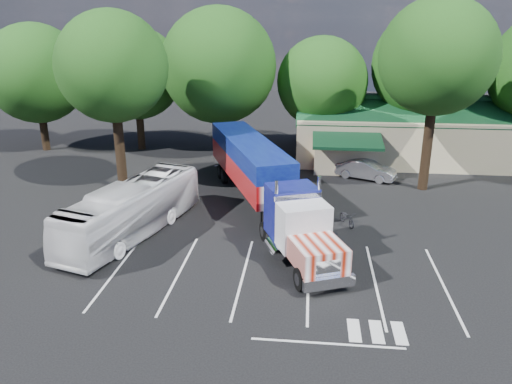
# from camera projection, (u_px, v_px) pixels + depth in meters

# --- Properties ---
(ground) EXTENTS (120.00, 120.00, 0.00)m
(ground) POSITION_uv_depth(u_px,v_px,m) (256.00, 228.00, 30.17)
(ground) COLOR black
(ground) RESTS_ON ground
(event_hall) EXTENTS (24.20, 14.12, 5.55)m
(event_hall) POSITION_uv_depth(u_px,v_px,m) (429.00, 133.00, 44.75)
(event_hall) COLOR #C1AD8F
(event_hall) RESTS_ON ground
(tree_row_a) EXTENTS (9.00, 9.00, 11.68)m
(tree_row_a) POSITION_uv_depth(u_px,v_px,m) (36.00, 74.00, 45.50)
(tree_row_a) COLOR black
(tree_row_a) RESTS_ON ground
(tree_row_b) EXTENTS (8.40, 8.40, 11.35)m
(tree_row_b) POSITION_uv_depth(u_px,v_px,m) (136.00, 73.00, 45.81)
(tree_row_b) COLOR black
(tree_row_b) RESTS_ON ground
(tree_row_c) EXTENTS (10.00, 10.00, 13.05)m
(tree_row_c) POSITION_uv_depth(u_px,v_px,m) (219.00, 66.00, 43.20)
(tree_row_c) COLOR black
(tree_row_c) RESTS_ON ground
(tree_row_d) EXTENTS (8.00, 8.00, 10.60)m
(tree_row_d) POSITION_uv_depth(u_px,v_px,m) (322.00, 82.00, 44.00)
(tree_row_d) COLOR black
(tree_row_d) RESTS_ON ground
(tree_row_e) EXTENTS (9.60, 9.60, 12.90)m
(tree_row_e) POSITION_uv_depth(u_px,v_px,m) (428.00, 65.00, 43.06)
(tree_row_e) COLOR black
(tree_row_e) RESTS_ON ground
(tree_near_left) EXTENTS (7.60, 7.60, 12.65)m
(tree_near_left) POSITION_uv_depth(u_px,v_px,m) (112.00, 67.00, 33.94)
(tree_near_left) COLOR black
(tree_near_left) RESTS_ON ground
(tree_near_right) EXTENTS (8.00, 8.00, 13.50)m
(tree_near_right) POSITION_uv_depth(u_px,v_px,m) (438.00, 57.00, 33.84)
(tree_near_right) COLOR black
(tree_near_right) RESTS_ON ground
(semi_truck) EXTENTS (10.02, 20.01, 4.31)m
(semi_truck) POSITION_uv_depth(u_px,v_px,m) (260.00, 175.00, 32.13)
(semi_truck) COLOR black
(semi_truck) RESTS_ON ground
(woman) EXTENTS (0.42, 0.63, 1.71)m
(woman) POSITION_uv_depth(u_px,v_px,m) (334.00, 248.00, 25.56)
(woman) COLOR black
(woman) RESTS_ON ground
(bicycle) EXTENTS (1.27, 1.87, 0.93)m
(bicycle) POSITION_uv_depth(u_px,v_px,m) (347.00, 218.00, 30.40)
(bicycle) COLOR black
(bicycle) RESTS_ON ground
(tour_bus) EXTENTS (5.66, 11.40, 3.10)m
(tour_bus) POSITION_uv_depth(u_px,v_px,m) (132.00, 210.00, 28.73)
(tour_bus) COLOR silver
(tour_bus) RESTS_ON ground
(silver_sedan) EXTENTS (4.87, 3.29, 1.52)m
(silver_sedan) POSITION_uv_depth(u_px,v_px,m) (366.00, 170.00, 39.00)
(silver_sedan) COLOR #A3A5AB
(silver_sedan) RESTS_ON ground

